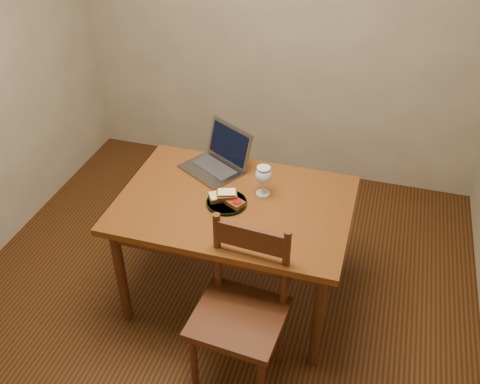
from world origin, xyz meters
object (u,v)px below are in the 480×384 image
(chair, at_px, (241,306))
(plate, at_px, (227,203))
(laptop, at_px, (219,158))
(milk_glass, at_px, (263,181))
(table, at_px, (234,214))

(chair, bearing_deg, plate, 118.94)
(plate, bearing_deg, laptop, 114.11)
(milk_glass, bearing_deg, table, -139.18)
(chair, distance_m, laptop, 0.98)
(table, bearing_deg, plate, -134.16)
(plate, bearing_deg, milk_glass, 41.89)
(plate, distance_m, milk_glass, 0.24)
(table, relative_size, laptop, 2.85)
(table, distance_m, chair, 0.59)
(chair, xyz_separation_m, milk_glass, (-0.06, 0.65, 0.31))
(plate, relative_size, milk_glass, 1.24)
(plate, height_order, milk_glass, milk_glass)
(chair, relative_size, plate, 2.10)
(plate, xyz_separation_m, milk_glass, (0.17, 0.15, 0.08))
(table, height_order, milk_glass, milk_glass)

